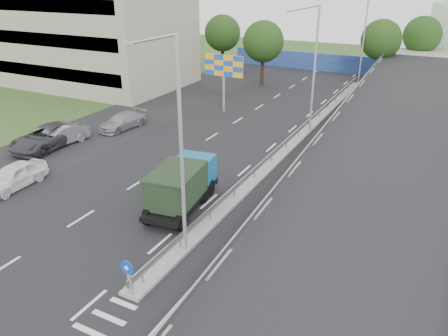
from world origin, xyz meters
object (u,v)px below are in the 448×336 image
Objects in this scene: lamp_post_mid at (313,63)px; billboard at (224,69)px; parked_car_a at (14,176)px; dump_truck at (182,184)px; lamp_post_near at (177,139)px; lamp_post_far at (362,35)px; parked_car_d at (123,121)px; parked_car_c at (47,137)px; sign_bollard at (129,277)px; parked_car_b at (59,136)px.

billboard is (-9.11, 2.00, -1.62)m from lamp_post_mid.
lamp_post_mid is 2.25× the size of parked_car_a.
lamp_post_mid is 16.97m from dump_truck.
lamp_post_far is at bearing 90.00° from lamp_post_near.
parked_car_d is at bearing -122.17° from billboard.
lamp_post_far is 2.25× the size of parked_car_a.
billboard is at bearing 60.09° from parked_car_c.
parked_car_a is 12.32m from parked_car_d.
lamp_post_near is 20.00m from lamp_post_mid.
sign_bollard is 0.35× the size of parked_car_b.
parked_car_d is at bearing -118.64° from lamp_post_far.
lamp_post_far is 1.83× the size of billboard.
billboard is at bearing 76.12° from parked_car_a.
lamp_post_near is at bearing -7.64° from parked_car_a.
lamp_post_mid is 1.61× the size of dump_truck.
billboard reaches higher than sign_bollard.
parked_car_d is at bearing 133.80° from dump_truck.
billboard is 1.23× the size of parked_car_a.
parked_car_c is (-14.47, 3.29, -0.61)m from dump_truck.
parked_car_a is at bearing 175.27° from lamp_post_near.
sign_bollard is 13.95m from parked_car_a.
parked_car_b is at bearing -143.40° from lamp_post_mid.
parked_car_a is at bearing -76.97° from parked_car_d.
sign_bollard is 0.17× the size of lamp_post_near.
parked_car_b is (-16.36, -32.15, -5.02)m from lamp_post_far.
lamp_post_mid is 1.83× the size of billboard.
billboard is at bearing 167.62° from lamp_post_mid.
billboard is 0.88× the size of dump_truck.
lamp_post_far is at bearing 72.02° from parked_car_b.
lamp_post_far reaches higher than parked_car_b.
lamp_post_near is 6.20m from dump_truck.
dump_truck is at bearing -31.56° from parked_car_d.
dump_truck reaches higher than sign_bollard.
lamp_post_mid reaches higher than sign_bollard.
lamp_post_mid reaches higher than parked_car_a.
parked_car_a is at bearing -174.29° from dump_truck.
dump_truck is 1.34× the size of parked_car_d.
parked_car_b is (-3.20, 6.76, 0.02)m from parked_car_a.
sign_bollard is at bearing -90.14° from lamp_post_far.
lamp_post_far is (0.00, 40.00, 0.00)m from lamp_post_near.
lamp_post_near is 23.87m from billboard.
lamp_post_mid is at bearing 45.59° from parked_car_b.
dump_truck is at bearing -7.27° from parked_car_b.
lamp_post_mid is 2.15× the size of parked_car_d.
dump_truck is (-2.33, 3.76, -4.34)m from lamp_post_near.
lamp_post_mid is at bearing 52.25° from parked_car_a.
sign_bollard reaches higher than parked_car_b.
lamp_post_near and lamp_post_mid have the same top height.
parked_car_a is at bearing -108.69° from lamp_post_far.
lamp_post_mid is 9.47m from billboard.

